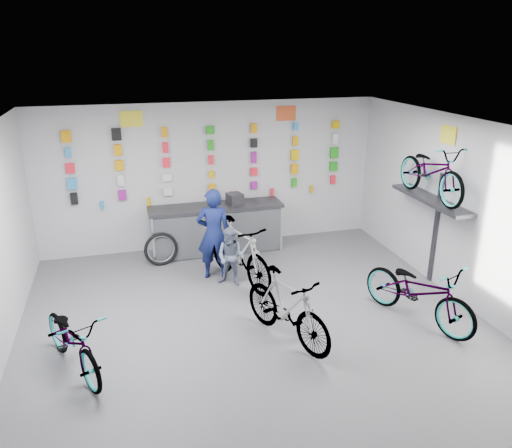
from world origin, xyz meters
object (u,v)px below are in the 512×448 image
object	(u,v)px
counter	(217,229)
customer	(231,257)
bike_center	(287,307)
clerk	(214,234)
bike_right	(419,291)
bike_left	(73,340)
bike_service	(240,252)

from	to	relation	value
counter	customer	size ratio (longest dim) A/B	2.54
bike_center	clerk	size ratio (longest dim) A/B	1.04
bike_right	clerk	xyz separation A→B (m)	(-2.71, 2.37, 0.33)
bike_left	bike_right	world-z (taller)	bike_right
counter	bike_center	size ratio (longest dim) A/B	1.53
bike_left	bike_center	bearing A→B (deg)	-26.00
counter	bike_center	world-z (taller)	bike_center
bike_right	bike_service	bearing A→B (deg)	116.32
bike_service	customer	xyz separation A→B (m)	(-0.17, -0.04, -0.06)
bike_left	customer	distance (m)	3.15
counter	bike_right	size ratio (longest dim) A/B	1.38
bike_left	bike_right	bearing A→B (deg)	-25.87
counter	clerk	xyz separation A→B (m)	(-0.27, -1.16, 0.36)
bike_left	customer	size ratio (longest dim) A/B	1.61
bike_left	bike_service	xyz separation A→B (m)	(2.69, 1.92, 0.14)
bike_center	customer	size ratio (longest dim) A/B	1.66
bike_right	bike_left	bearing A→B (deg)	156.22
counter	bike_right	world-z (taller)	bike_right
bike_left	bike_center	xyz separation A→B (m)	(2.90, -0.06, 0.08)
bike_service	customer	world-z (taller)	bike_service
counter	bike_left	xyz separation A→B (m)	(-2.57, -3.44, -0.04)
clerk	customer	size ratio (longest dim) A/B	1.59
bike_center	bike_service	distance (m)	2.00
bike_service	customer	size ratio (longest dim) A/B	1.84
customer	bike_service	bearing A→B (deg)	45.33
clerk	customer	xyz separation A→B (m)	(0.22, -0.39, -0.31)
counter	customer	world-z (taller)	customer
bike_left	bike_center	world-z (taller)	bike_center
counter	bike_right	xyz separation A→B (m)	(2.44, -3.53, 0.03)
bike_center	bike_service	bearing A→B (deg)	73.05
bike_service	clerk	bearing A→B (deg)	119.16
bike_center	bike_service	xyz separation A→B (m)	(-0.21, 1.99, 0.06)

